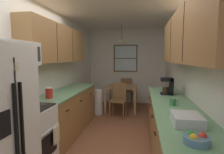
% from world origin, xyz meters
% --- Properties ---
extents(ground_plane, '(12.00, 12.00, 0.00)m').
position_xyz_m(ground_plane, '(0.00, 1.00, 0.00)').
color(ground_plane, brown).
extents(wall_left, '(0.10, 9.00, 2.55)m').
position_xyz_m(wall_left, '(-1.35, 1.00, 1.27)').
color(wall_left, white).
rests_on(wall_left, ground).
extents(wall_right, '(0.10, 9.00, 2.55)m').
position_xyz_m(wall_right, '(1.35, 1.00, 1.27)').
color(wall_right, white).
rests_on(wall_right, ground).
extents(wall_back, '(4.40, 0.10, 2.55)m').
position_xyz_m(wall_back, '(0.00, 3.65, 1.27)').
color(wall_back, white).
rests_on(wall_back, ground).
extents(ceiling_slab, '(4.40, 9.00, 0.08)m').
position_xyz_m(ceiling_slab, '(0.00, 1.00, 2.59)').
color(ceiling_slab, white).
extents(stove_range, '(0.66, 0.59, 1.10)m').
position_xyz_m(stove_range, '(-0.99, -0.58, 0.47)').
color(stove_range, white).
rests_on(stove_range, ground).
extents(microwave_over_range, '(0.39, 0.63, 0.32)m').
position_xyz_m(microwave_over_range, '(-1.11, -0.58, 1.62)').
color(microwave_over_range, white).
extents(counter_left, '(0.64, 2.12, 0.90)m').
position_xyz_m(counter_left, '(-1.00, 0.78, 0.45)').
color(counter_left, olive).
rests_on(counter_left, ground).
extents(upper_cabinets_left, '(0.33, 2.20, 0.72)m').
position_xyz_m(upper_cabinets_left, '(-1.14, 0.73, 1.84)').
color(upper_cabinets_left, olive).
extents(counter_right, '(0.64, 3.17, 0.90)m').
position_xyz_m(counter_right, '(1.00, 0.00, 0.45)').
color(counter_right, olive).
rests_on(counter_right, ground).
extents(upper_cabinets_right, '(0.33, 2.85, 0.73)m').
position_xyz_m(upper_cabinets_right, '(1.14, -0.05, 1.86)').
color(upper_cabinets_right, olive).
extents(dining_table, '(0.90, 0.87, 0.73)m').
position_xyz_m(dining_table, '(-0.08, 2.66, 0.62)').
color(dining_table, '#A87F51').
rests_on(dining_table, ground).
extents(dining_chair_near, '(0.43, 0.43, 0.90)m').
position_xyz_m(dining_chair_near, '(-0.08, 2.02, 0.50)').
color(dining_chair_near, brown).
rests_on(dining_chair_near, ground).
extents(dining_chair_far, '(0.42, 0.42, 0.90)m').
position_xyz_m(dining_chair_far, '(0.02, 3.30, 0.50)').
color(dining_chair_far, brown).
rests_on(dining_chair_far, ground).
extents(pendant_light, '(0.31, 0.31, 0.53)m').
position_xyz_m(pendant_light, '(-0.08, 2.66, 2.07)').
color(pendant_light, black).
extents(back_window, '(0.82, 0.05, 0.93)m').
position_xyz_m(back_window, '(-0.05, 3.58, 1.56)').
color(back_window, brown).
extents(trash_bin, '(0.29, 0.29, 0.69)m').
position_xyz_m(trash_bin, '(-0.70, 2.14, 0.34)').
color(trash_bin, silver).
rests_on(trash_bin, ground).
extents(storage_canister, '(0.12, 0.12, 0.18)m').
position_xyz_m(storage_canister, '(-1.00, 0.06, 0.99)').
color(storage_canister, red).
rests_on(storage_canister, counter_left).
extents(dish_towel, '(0.02, 0.16, 0.24)m').
position_xyz_m(dish_towel, '(-0.64, -0.43, 0.50)').
color(dish_towel, beige).
extents(coffee_maker, '(0.22, 0.18, 0.31)m').
position_xyz_m(coffee_maker, '(1.01, 0.72, 1.06)').
color(coffee_maker, black).
rests_on(coffee_maker, counter_right).
extents(mug_by_coffeemaker, '(0.12, 0.09, 0.10)m').
position_xyz_m(mug_by_coffeemaker, '(0.97, -0.07, 0.95)').
color(mug_by_coffeemaker, '#3F7F4C').
rests_on(mug_by_coffeemaker, counter_right).
extents(fruit_bowl, '(0.20, 0.20, 0.09)m').
position_xyz_m(fruit_bowl, '(0.96, -1.24, 0.94)').
color(fruit_bowl, '#597F9E').
rests_on(fruit_bowl, counter_right).
extents(dish_rack, '(0.28, 0.34, 0.10)m').
position_xyz_m(dish_rack, '(0.98, -0.81, 0.95)').
color(dish_rack, silver).
rests_on(dish_rack, counter_right).
extents(table_serving_bowl, '(0.18, 0.18, 0.06)m').
position_xyz_m(table_serving_bowl, '(-0.19, 2.56, 0.76)').
color(table_serving_bowl, silver).
rests_on(table_serving_bowl, dining_table).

